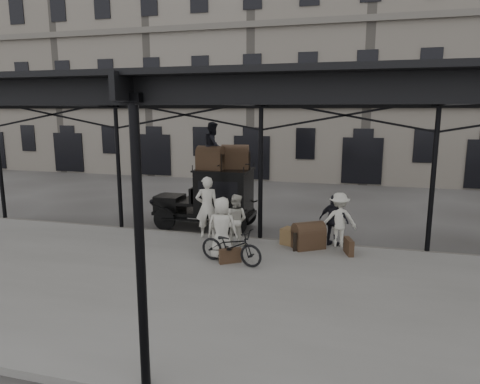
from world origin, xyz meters
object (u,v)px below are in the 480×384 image
Objects in this scene: porter_official at (334,220)px; steamer_trunk_platform at (308,237)px; taxi at (216,196)px; porter_left at (207,207)px; steamer_trunk_roof_near at (211,160)px; bicycle at (231,246)px.

porter_official reaches higher than steamer_trunk_platform.
taxi is 1.61m from porter_left.
steamer_trunk_roof_near is 1.02× the size of steamer_trunk_platform.
porter_official is 1.70× the size of steamer_trunk_roof_near.
porter_left reaches higher than bicycle.
bicycle reaches higher than steamer_trunk_platform.
taxi is at bearing 118.76° from steamer_trunk_platform.
bicycle is (-2.55, -2.28, -0.31)m from porter_official.
porter_left is 2.57m from bicycle.
steamer_trunk_roof_near is (-0.08, -0.25, 1.32)m from taxi.
porter_left is 1.09× the size of bicycle.
taxi is at bearing 37.68° from bicycle.
porter_official is 0.86× the size of bicycle.
bicycle is 4.28m from steamer_trunk_roof_near.
taxi is at bearing -103.61° from porter_left.
steamer_trunk_platform is at bearing 53.24° from porter_official.
bicycle is at bearing -168.86° from steamer_trunk_platform.
porter_left reaches higher than porter_official.
porter_left reaches higher than steamer_trunk_platform.
porter_left is (0.24, -1.59, -0.06)m from taxi.
porter_official reaches higher than bicycle.
porter_official is (3.96, 0.20, -0.21)m from porter_left.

